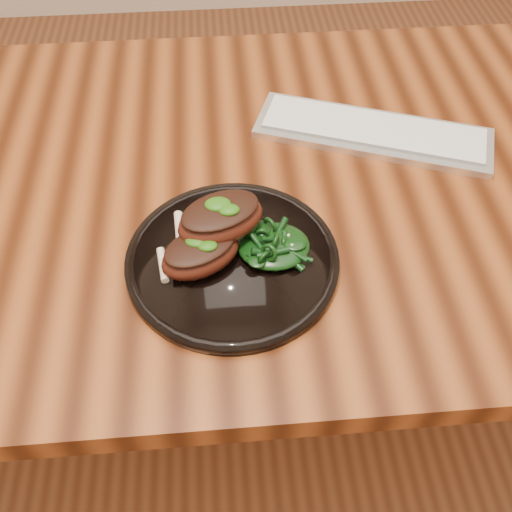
% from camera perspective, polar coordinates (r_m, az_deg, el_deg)
% --- Properties ---
extents(desk, '(1.60, 0.80, 0.75)m').
position_cam_1_polar(desk, '(0.93, -0.36, 4.56)').
color(desk, '#351406').
rests_on(desk, ground).
extents(plate, '(0.28, 0.28, 0.02)m').
position_cam_1_polar(plate, '(0.74, -2.38, -0.38)').
color(plate, black).
rests_on(plate, desk).
extents(lamb_chop_front, '(0.12, 0.11, 0.05)m').
position_cam_1_polar(lamb_chop_front, '(0.71, -5.64, 0.33)').
color(lamb_chop_front, '#42160C').
rests_on(lamb_chop_front, plate).
extents(lamb_chop_back, '(0.13, 0.11, 0.05)m').
position_cam_1_polar(lamb_chop_back, '(0.72, -3.63, 3.79)').
color(lamb_chop_back, '#42160C').
rests_on(lamb_chop_back, plate).
extents(herb_smear, '(0.08, 0.05, 0.00)m').
position_cam_1_polar(herb_smear, '(0.77, -5.21, 3.27)').
color(herb_smear, '#144407').
rests_on(herb_smear, plate).
extents(greens_heap, '(0.09, 0.09, 0.03)m').
position_cam_1_polar(greens_heap, '(0.73, 1.81, 1.32)').
color(greens_heap, black).
rests_on(greens_heap, plate).
extents(keyboard, '(0.39, 0.24, 0.02)m').
position_cam_1_polar(keyboard, '(0.95, 11.62, 12.06)').
color(keyboard, silver).
rests_on(keyboard, desk).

